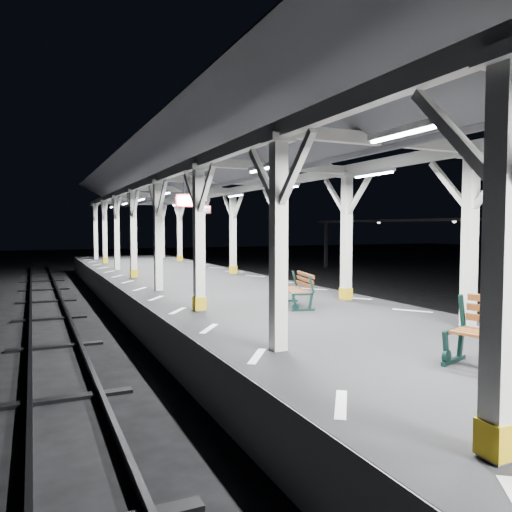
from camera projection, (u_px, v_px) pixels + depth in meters
ground at (320, 366)px, 10.45m from camera, size 120.00×120.00×0.00m
platform at (320, 343)px, 10.43m from camera, size 6.00×50.00×1.00m
hazard_stripes_left at (209, 329)px, 9.39m from camera, size 1.00×48.00×0.01m
hazard_stripes_right at (412, 311)px, 11.40m from camera, size 1.00×48.00×0.01m
track_left at (66, 395)px, 8.40m from camera, size 2.20×60.00×0.16m
track_right at (491, 340)px, 12.50m from camera, size 2.20×60.00×0.16m
canopy at (322, 147)px, 10.18m from camera, size 5.40×49.00×4.65m
bench_mid at (298, 289)px, 12.05m from camera, size 0.88×1.58×0.81m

